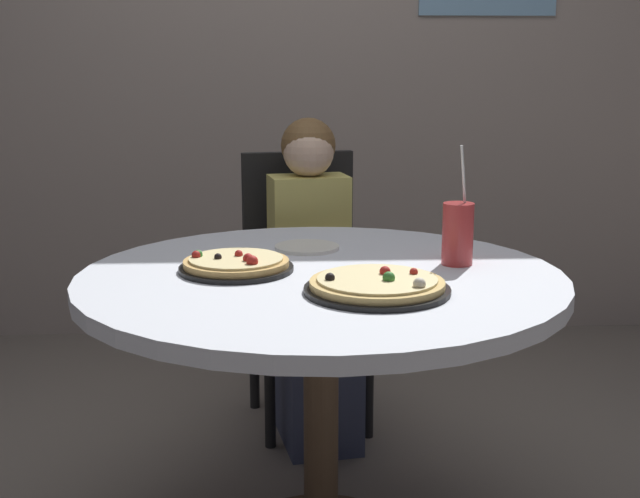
{
  "coord_description": "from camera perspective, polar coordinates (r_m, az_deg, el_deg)",
  "views": [
    {
      "loc": [
        -0.11,
        -2.01,
        1.26
      ],
      "look_at": [
        0.0,
        0.05,
        0.8
      ],
      "focal_mm": 47.09,
      "sensor_mm": 36.0,
      "label": 1
    }
  ],
  "objects": [
    {
      "name": "chair_wooden",
      "position": [
        2.99,
        -1.14,
        -1.6
      ],
      "size": [
        0.46,
        0.46,
        0.95
      ],
      "color": "black",
      "rests_on": "ground_plane"
    },
    {
      "name": "pizza_cheese",
      "position": [
        1.9,
        3.92,
        -2.49
      ],
      "size": [
        0.33,
        0.33,
        0.05
      ],
      "color": "black",
      "rests_on": "dining_table"
    },
    {
      "name": "diner_child",
      "position": [
        2.83,
        -0.43,
        -3.39
      ],
      "size": [
        0.31,
        0.43,
        1.08
      ],
      "color": "#3F4766",
      "rests_on": "ground_plane"
    },
    {
      "name": "pizza_veggie",
      "position": [
        2.1,
        -5.73,
        -1.05
      ],
      "size": [
        0.29,
        0.29,
        0.05
      ],
      "color": "black",
      "rests_on": "dining_table"
    },
    {
      "name": "plate_small",
      "position": [
        2.34,
        -0.89,
        0.12
      ],
      "size": [
        0.18,
        0.18,
        0.01
      ],
      "primitive_type": "cylinder",
      "color": "white",
      "rests_on": "dining_table"
    },
    {
      "name": "wall_with_window",
      "position": [
        3.92,
        -1.41,
        15.34
      ],
      "size": [
        5.2,
        0.14,
        2.9
      ],
      "color": "#A8998E",
      "rests_on": "ground_plane"
    },
    {
      "name": "soda_cup",
      "position": [
        2.18,
        9.35,
        1.05
      ],
      "size": [
        0.08,
        0.08,
        0.31
      ],
      "color": "#B73333",
      "rests_on": "dining_table"
    },
    {
      "name": "dining_table",
      "position": [
        2.1,
        0.07,
        -4.25
      ],
      "size": [
        1.21,
        1.21,
        0.75
      ],
      "color": "silver",
      "rests_on": "ground_plane"
    }
  ]
}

